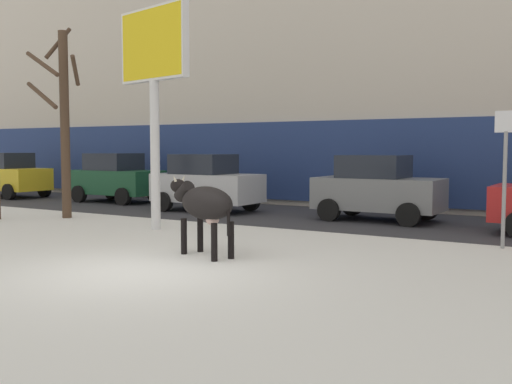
{
  "coord_description": "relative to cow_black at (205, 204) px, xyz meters",
  "views": [
    {
      "loc": [
        6.79,
        -7.44,
        2.07
      ],
      "look_at": [
        0.11,
        3.66,
        1.1
      ],
      "focal_mm": 41.6,
      "sensor_mm": 36.0,
      "label": 1
    }
  ],
  "objects": [
    {
      "name": "car_darkgreen_hatchback",
      "position": [
        -9.57,
        7.45,
        -0.07
      ],
      "size": [
        3.52,
        1.95,
        1.86
      ],
      "color": "#194C2D",
      "rests_on": "ground"
    },
    {
      "name": "car_silver_hatchback",
      "position": [
        -4.7,
        6.57,
        -0.07
      ],
      "size": [
        3.52,
        1.95,
        1.86
      ],
      "color": "#B7BABF",
      "rests_on": "ground"
    },
    {
      "name": "car_grey_hatchback",
      "position": [
        0.95,
        7.01,
        -0.07
      ],
      "size": [
        3.52,
        1.95,
        1.86
      ],
      "color": "slate",
      "rests_on": "ground"
    },
    {
      "name": "billboard",
      "position": [
        -3.28,
        2.4,
        3.32
      ],
      "size": [
        2.5,
        0.75,
        5.56
      ],
      "color": "silver",
      "rests_on": "ground"
    },
    {
      "name": "road_strip",
      "position": [
        -0.16,
        6.94,
        -0.99
      ],
      "size": [
        60.0,
        5.6,
        0.01
      ],
      "primitive_type": "cube",
      "color": "#333338",
      "rests_on": "ground"
    },
    {
      "name": "bare_tree_right_lot",
      "position": [
        -7.18,
        2.88,
        2.0
      ],
      "size": [
        1.5,
        1.41,
        5.64
      ],
      "color": "#4C3828",
      "rests_on": "ground"
    },
    {
      "name": "pedestrian_near_billboard",
      "position": [
        0.13,
        10.11,
        -0.11
      ],
      "size": [
        0.36,
        0.24,
        1.73
      ],
      "color": "#282833",
      "rests_on": "ground"
    },
    {
      "name": "ground_plane",
      "position": [
        -0.16,
        -1.68,
        -0.99
      ],
      "size": [
        120.0,
        120.0,
        0.0
      ],
      "primitive_type": "plane",
      "color": "white"
    },
    {
      "name": "pedestrian_by_cars",
      "position": [
        -7.13,
        10.11,
        -0.11
      ],
      "size": [
        0.36,
        0.24,
        1.73
      ],
      "color": "#282833",
      "rests_on": "ground"
    },
    {
      "name": "cow_black",
      "position": [
        0.0,
        0.0,
        0.0
      ],
      "size": [
        1.93,
        1.0,
        1.54
      ],
      "color": "black",
      "rests_on": "ground"
    },
    {
      "name": "car_yellow_hatchback",
      "position": [
        -15.06,
        6.78,
        -0.07
      ],
      "size": [
        3.52,
        1.95,
        1.86
      ],
      "color": "gold",
      "rests_on": "ground"
    },
    {
      "name": "building_facade",
      "position": [
        -0.16,
        12.65,
        5.49
      ],
      "size": [
        44.0,
        6.1,
        13.0
      ],
      "color": "beige",
      "rests_on": "ground"
    },
    {
      "name": "street_sign",
      "position": [
        4.76,
        3.86,
        0.68
      ],
      "size": [
        0.44,
        0.08,
        2.82
      ],
      "color": "gray",
      "rests_on": "ground"
    }
  ]
}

